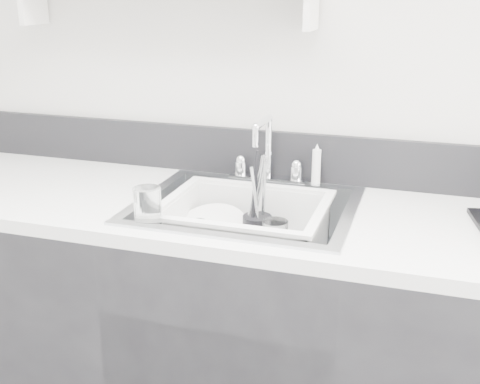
% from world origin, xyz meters
% --- Properties ---
extents(counter_run, '(3.20, 0.62, 0.92)m').
position_xyz_m(counter_run, '(0.00, 1.19, 0.46)').
color(counter_run, black).
rests_on(counter_run, ground).
extents(backsplash, '(3.20, 0.02, 0.16)m').
position_xyz_m(backsplash, '(0.00, 1.49, 1.00)').
color(backsplash, black).
rests_on(backsplash, counter_run).
extents(sink, '(0.64, 0.52, 0.20)m').
position_xyz_m(sink, '(0.00, 1.19, 0.83)').
color(sink, silver).
rests_on(sink, counter_run).
extents(faucet, '(0.26, 0.18, 0.23)m').
position_xyz_m(faucet, '(0.00, 1.44, 0.98)').
color(faucet, silver).
rests_on(faucet, counter_run).
extents(side_sprayer, '(0.03, 0.03, 0.14)m').
position_xyz_m(side_sprayer, '(0.16, 1.44, 0.99)').
color(side_sprayer, white).
rests_on(side_sprayer, counter_run).
extents(wash_tub, '(0.58, 0.52, 0.19)m').
position_xyz_m(wash_tub, '(0.00, 1.18, 0.85)').
color(wash_tub, white).
rests_on(wash_tub, sink).
extents(plate_stack, '(0.28, 0.28, 0.11)m').
position_xyz_m(plate_stack, '(-0.11, 1.19, 0.80)').
color(plate_stack, white).
rests_on(plate_stack, wash_tub).
extents(utensil_cup, '(0.09, 0.09, 0.30)m').
position_xyz_m(utensil_cup, '(0.03, 1.23, 0.83)').
color(utensil_cup, black).
rests_on(utensil_cup, wash_tub).
extents(ladle, '(0.28, 0.18, 0.08)m').
position_xyz_m(ladle, '(-0.09, 1.18, 0.81)').
color(ladle, silver).
rests_on(ladle, wash_tub).
extents(tumbler_in_tub, '(0.10, 0.10, 0.11)m').
position_xyz_m(tumbler_in_tub, '(0.09, 1.20, 0.82)').
color(tumbler_in_tub, white).
rests_on(tumbler_in_tub, wash_tub).
extents(tumbler_counter, '(0.09, 0.09, 0.10)m').
position_xyz_m(tumbler_counter, '(-0.21, 0.97, 0.97)').
color(tumbler_counter, white).
rests_on(tumbler_counter, counter_run).
extents(bowl_small, '(0.15, 0.15, 0.04)m').
position_xyz_m(bowl_small, '(0.07, 1.12, 0.79)').
color(bowl_small, white).
rests_on(bowl_small, wash_tub).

